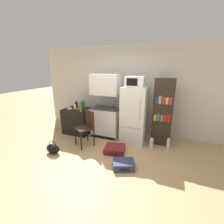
{
  "coord_description": "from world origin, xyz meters",
  "views": [
    {
      "loc": [
        1.28,
        -2.59,
        2.0
      ],
      "look_at": [
        -0.08,
        0.85,
        0.93
      ],
      "focal_mm": 24.0,
      "sensor_mm": 36.0,
      "label": 1
    }
  ],
  "objects_px": {
    "side_table": "(78,121)",
    "refrigerator": "(134,115)",
    "bottle_blue_soda": "(82,105)",
    "bottle_milk_white": "(75,107)",
    "bookshelf": "(163,112)",
    "suitcase_small_flat": "(124,164)",
    "suitcase_large_flat": "(115,149)",
    "bottle_amber_beer": "(78,109)",
    "water_bottle_front": "(151,143)",
    "bottle_wine_dark": "(76,105)",
    "handbag": "(53,149)",
    "bowl": "(70,109)",
    "chair": "(87,125)",
    "kitchen_hutch": "(106,109)",
    "bottle_green_tall": "(84,106)",
    "bottle_olive_oil": "(81,108)",
    "water_bottle_middle": "(168,144)",
    "microwave": "(136,81)"
  },
  "relations": [
    {
      "from": "bottle_wine_dark",
      "to": "bottle_milk_white",
      "type": "distance_m",
      "value": 0.17
    },
    {
      "from": "refrigerator",
      "to": "bottle_wine_dark",
      "type": "distance_m",
      "value": 1.9
    },
    {
      "from": "bottle_blue_soda",
      "to": "bottle_green_tall",
      "type": "height_order",
      "value": "bottle_green_tall"
    },
    {
      "from": "bottle_milk_white",
      "to": "bottle_amber_beer",
      "type": "distance_m",
      "value": 0.25
    },
    {
      "from": "bookshelf",
      "to": "handbag",
      "type": "bearing_deg",
      "value": -147.54
    },
    {
      "from": "bottle_blue_soda",
      "to": "bottle_milk_white",
      "type": "bearing_deg",
      "value": -134.39
    },
    {
      "from": "kitchen_hutch",
      "to": "suitcase_small_flat",
      "type": "bearing_deg",
      "value": -53.46
    },
    {
      "from": "refrigerator",
      "to": "kitchen_hutch",
      "type": "bearing_deg",
      "value": 175.34
    },
    {
      "from": "side_table",
      "to": "refrigerator",
      "type": "height_order",
      "value": "refrigerator"
    },
    {
      "from": "bottle_amber_beer",
      "to": "water_bottle_front",
      "type": "distance_m",
      "value": 2.28
    },
    {
      "from": "bottle_amber_beer",
      "to": "water_bottle_front",
      "type": "relative_size",
      "value": 0.43
    },
    {
      "from": "side_table",
      "to": "bottle_amber_beer",
      "type": "bearing_deg",
      "value": -49.14
    },
    {
      "from": "bottle_amber_beer",
      "to": "suitcase_large_flat",
      "type": "relative_size",
      "value": 0.26
    },
    {
      "from": "water_bottle_front",
      "to": "bottle_milk_white",
      "type": "bearing_deg",
      "value": 178.08
    },
    {
      "from": "kitchen_hutch",
      "to": "handbag",
      "type": "xyz_separation_m",
      "value": [
        -0.79,
        -1.43,
        -0.72
      ]
    },
    {
      "from": "bottle_wine_dark",
      "to": "bottle_milk_white",
      "type": "xyz_separation_m",
      "value": [
        0.05,
        -0.16,
        -0.03
      ]
    },
    {
      "from": "bottle_wine_dark",
      "to": "water_bottle_front",
      "type": "height_order",
      "value": "bottle_wine_dark"
    },
    {
      "from": "bottle_blue_soda",
      "to": "bowl",
      "type": "height_order",
      "value": "bottle_blue_soda"
    },
    {
      "from": "bottle_blue_soda",
      "to": "water_bottle_front",
      "type": "height_order",
      "value": "bottle_blue_soda"
    },
    {
      "from": "kitchen_hutch",
      "to": "water_bottle_middle",
      "type": "height_order",
      "value": "kitchen_hutch"
    },
    {
      "from": "bottle_amber_beer",
      "to": "bottle_wine_dark",
      "type": "bearing_deg",
      "value": 132.64
    },
    {
      "from": "suitcase_large_flat",
      "to": "water_bottle_middle",
      "type": "relative_size",
      "value": 1.63
    },
    {
      "from": "kitchen_hutch",
      "to": "microwave",
      "type": "xyz_separation_m",
      "value": [
        0.88,
        -0.07,
        0.84
      ]
    },
    {
      "from": "bottle_green_tall",
      "to": "bottle_olive_oil",
      "type": "xyz_separation_m",
      "value": [
        0.02,
        -0.22,
        -0.01
      ]
    },
    {
      "from": "bottle_green_tall",
      "to": "suitcase_small_flat",
      "type": "xyz_separation_m",
      "value": [
        1.66,
        -1.21,
        -0.85
      ]
    },
    {
      "from": "bottle_green_tall",
      "to": "water_bottle_middle",
      "type": "relative_size",
      "value": 0.93
    },
    {
      "from": "refrigerator",
      "to": "handbag",
      "type": "relative_size",
      "value": 4.33
    },
    {
      "from": "refrigerator",
      "to": "bottle_blue_soda",
      "type": "relative_size",
      "value": 5.98
    },
    {
      "from": "bookshelf",
      "to": "handbag",
      "type": "height_order",
      "value": "bookshelf"
    },
    {
      "from": "bookshelf",
      "to": "bottle_blue_soda",
      "type": "xyz_separation_m",
      "value": [
        -2.41,
        -0.11,
        0.01
      ]
    },
    {
      "from": "side_table",
      "to": "water_bottle_middle",
      "type": "height_order",
      "value": "side_table"
    },
    {
      "from": "bottle_wine_dark",
      "to": "chair",
      "type": "distance_m",
      "value": 1.1
    },
    {
      "from": "refrigerator",
      "to": "suitcase_small_flat",
      "type": "height_order",
      "value": "refrigerator"
    },
    {
      "from": "bottle_olive_oil",
      "to": "water_bottle_middle",
      "type": "bearing_deg",
      "value": 4.28
    },
    {
      "from": "bottle_wine_dark",
      "to": "bottle_green_tall",
      "type": "bearing_deg",
      "value": -16.76
    },
    {
      "from": "bookshelf",
      "to": "bottle_amber_beer",
      "type": "xyz_separation_m",
      "value": [
        -2.36,
        -0.4,
        -0.04
      ]
    },
    {
      "from": "bottle_blue_soda",
      "to": "water_bottle_front",
      "type": "distance_m",
      "value": 2.36
    },
    {
      "from": "water_bottle_front",
      "to": "bottle_wine_dark",
      "type": "bearing_deg",
      "value": 174.43
    },
    {
      "from": "refrigerator",
      "to": "chair",
      "type": "xyz_separation_m",
      "value": [
        -1.11,
        -0.66,
        -0.2
      ]
    },
    {
      "from": "bottle_olive_oil",
      "to": "bottle_milk_white",
      "type": "bearing_deg",
      "value": 152.53
    },
    {
      "from": "bookshelf",
      "to": "water_bottle_front",
      "type": "distance_m",
      "value": 0.85
    },
    {
      "from": "bottle_green_tall",
      "to": "bottle_amber_beer",
      "type": "height_order",
      "value": "bottle_green_tall"
    },
    {
      "from": "suitcase_small_flat",
      "to": "suitcase_large_flat",
      "type": "bearing_deg",
      "value": 104.04
    },
    {
      "from": "refrigerator",
      "to": "bottle_wine_dark",
      "type": "bearing_deg",
      "value": 178.53
    },
    {
      "from": "bottle_milk_white",
      "to": "bookshelf",
      "type": "bearing_deg",
      "value": 6.09
    },
    {
      "from": "bottle_blue_soda",
      "to": "suitcase_small_flat",
      "type": "height_order",
      "value": "bottle_blue_soda"
    },
    {
      "from": "bottle_amber_beer",
      "to": "suitcase_large_flat",
      "type": "xyz_separation_m",
      "value": [
        1.35,
        -0.51,
        -0.78
      ]
    },
    {
      "from": "suitcase_small_flat",
      "to": "water_bottle_front",
      "type": "height_order",
      "value": "water_bottle_front"
    },
    {
      "from": "bottle_wine_dark",
      "to": "handbag",
      "type": "bearing_deg",
      "value": -81.03
    },
    {
      "from": "bottle_milk_white",
      "to": "suitcase_small_flat",
      "type": "height_order",
      "value": "bottle_milk_white"
    }
  ]
}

